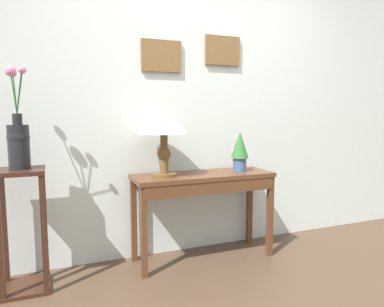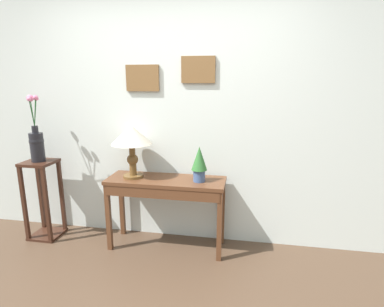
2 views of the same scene
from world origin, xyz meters
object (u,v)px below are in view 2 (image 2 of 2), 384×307
at_px(console_table, 165,190).
at_px(potted_plant_on_console, 199,162).
at_px(table_lamp, 132,138).
at_px(pedestal_stand_left, 43,200).
at_px(flower_vase_tall, 37,141).

relative_size(console_table, potted_plant_on_console, 3.41).
bearing_deg(table_lamp, pedestal_stand_left, -178.39).
distance_m(table_lamp, pedestal_stand_left, 1.23).
height_order(console_table, pedestal_stand_left, pedestal_stand_left).
height_order(table_lamp, pedestal_stand_left, table_lamp).
distance_m(table_lamp, flower_vase_tall, 1.02).
distance_m(table_lamp, potted_plant_on_console, 0.70).
relative_size(table_lamp, flower_vase_tall, 0.77).
xyz_separation_m(potted_plant_on_console, pedestal_stand_left, (-1.68, -0.01, -0.49)).
relative_size(potted_plant_on_console, pedestal_stand_left, 0.40).
xyz_separation_m(pedestal_stand_left, flower_vase_tall, (-0.00, 0.00, 0.63)).
relative_size(console_table, flower_vase_tall, 1.71).
xyz_separation_m(table_lamp, pedestal_stand_left, (-1.02, -0.03, -0.70)).
relative_size(console_table, pedestal_stand_left, 1.37).
xyz_separation_m(console_table, flower_vase_tall, (-1.35, -0.00, 0.44)).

